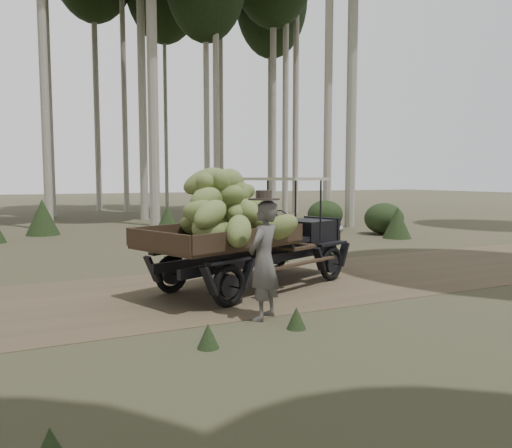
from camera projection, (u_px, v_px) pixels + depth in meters
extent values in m
plane|color=#473D2B|center=(202.00, 292.00, 8.92)|extent=(120.00, 120.00, 0.00)
cube|color=brown|center=(202.00, 292.00, 8.92)|extent=(70.00, 4.00, 0.01)
cube|color=black|center=(308.00, 232.00, 10.43)|extent=(1.16, 1.13, 0.50)
cube|color=black|center=(322.00, 230.00, 10.79)|extent=(0.42, 0.88, 0.56)
cube|color=black|center=(267.00, 232.00, 9.49)|extent=(0.53, 1.21, 0.50)
cube|color=#38281C|center=(218.00, 243.00, 8.58)|extent=(2.96, 2.45, 0.07)
cube|color=#38281C|center=(188.00, 231.00, 9.12)|extent=(2.38, 0.98, 0.29)
cube|color=#38281C|center=(253.00, 238.00, 8.01)|extent=(2.38, 0.98, 0.29)
cube|color=#38281C|center=(157.00, 241.00, 7.64)|extent=(0.65, 1.54, 0.29)
cube|color=beige|center=(281.00, 179.00, 9.68)|extent=(1.53, 1.82, 0.05)
cube|color=black|center=(243.00, 255.00, 9.54)|extent=(3.91, 1.61, 0.16)
cube|color=black|center=(270.00, 259.00, 9.07)|extent=(3.91, 1.61, 0.16)
torus|color=black|center=(276.00, 256.00, 10.84)|extent=(0.69, 0.37, 0.69)
torus|color=black|center=(331.00, 263.00, 9.85)|extent=(0.69, 0.37, 0.69)
torus|color=black|center=(172.00, 274.00, 8.79)|extent=(0.69, 0.37, 0.69)
torus|color=black|center=(229.00, 286.00, 7.81)|extent=(0.69, 0.37, 0.69)
sphere|color=beige|center=(309.00, 226.00, 11.12)|extent=(0.16, 0.16, 0.16)
sphere|color=beige|center=(339.00, 229.00, 10.56)|extent=(0.16, 0.16, 0.16)
ellipsoid|color=#5E783E|center=(256.00, 224.00, 9.23)|extent=(0.64, 0.86, 0.58)
ellipsoid|color=#5E783E|center=(238.00, 211.00, 8.49)|extent=(0.75, 0.78, 0.49)
ellipsoid|color=#5E783E|center=(238.00, 194.00, 8.70)|extent=(0.75, 0.46, 0.52)
ellipsoid|color=#5E783E|center=(230.00, 186.00, 8.57)|extent=(0.58, 0.80, 0.59)
ellipsoid|color=#5E783E|center=(226.00, 233.00, 8.36)|extent=(0.49, 0.80, 0.45)
ellipsoid|color=#5E783E|center=(203.00, 212.00, 7.90)|extent=(0.76, 0.81, 0.39)
ellipsoid|color=#5E783E|center=(232.00, 197.00, 8.99)|extent=(0.44, 0.80, 0.57)
ellipsoid|color=#5E783E|center=(228.00, 184.00, 8.51)|extent=(0.97, 0.75, 0.70)
ellipsoid|color=#5E783E|center=(227.00, 229.00, 8.63)|extent=(0.72, 0.91, 0.65)
ellipsoid|color=#5E783E|center=(248.00, 208.00, 9.04)|extent=(0.69, 0.55, 0.46)
ellipsoid|color=#5E783E|center=(210.00, 199.00, 8.34)|extent=(0.71, 0.46, 0.50)
ellipsoid|color=#5E783E|center=(205.00, 181.00, 8.41)|extent=(0.93, 0.66, 0.65)
ellipsoid|color=#5E783E|center=(210.00, 232.00, 7.82)|extent=(0.83, 0.73, 0.63)
ellipsoid|color=#5E783E|center=(242.00, 210.00, 8.50)|extent=(0.77, 0.91, 0.60)
ellipsoid|color=#5E783E|center=(238.00, 193.00, 8.58)|extent=(0.75, 0.79, 0.54)
ellipsoid|color=#5E783E|center=(230.00, 183.00, 8.54)|extent=(0.82, 0.87, 0.66)
ellipsoid|color=#5E783E|center=(204.00, 227.00, 8.74)|extent=(0.74, 0.88, 0.59)
ellipsoid|color=#5E783E|center=(216.00, 208.00, 8.97)|extent=(0.72, 0.51, 0.54)
ellipsoid|color=#5E783E|center=(228.00, 197.00, 8.44)|extent=(0.64, 0.83, 0.58)
ellipsoid|color=#5E783E|center=(204.00, 183.00, 8.42)|extent=(0.48, 0.70, 0.50)
ellipsoid|color=#5E783E|center=(227.00, 227.00, 9.09)|extent=(0.70, 0.70, 0.46)
ellipsoid|color=#5E783E|center=(210.00, 215.00, 7.74)|extent=(0.87, 0.72, 0.64)
ellipsoid|color=#5E783E|center=(206.00, 199.00, 8.10)|extent=(0.72, 0.51, 0.52)
ellipsoid|color=#5E783E|center=(211.00, 184.00, 8.43)|extent=(0.64, 0.40, 0.37)
ellipsoid|color=#5E783E|center=(195.00, 226.00, 9.01)|extent=(0.86, 0.72, 0.56)
ellipsoid|color=#5E783E|center=(237.00, 209.00, 9.29)|extent=(0.89, 0.53, 0.64)
ellipsoid|color=#5E783E|center=(239.00, 231.00, 7.70)|extent=(0.73, 0.88, 0.69)
ellipsoid|color=#5E783E|center=(280.00, 227.00, 8.43)|extent=(0.83, 0.73, 0.63)
imported|color=#514D4A|center=(264.00, 260.00, 7.13)|extent=(0.74, 0.70, 1.71)
cylinder|color=#322923|center=(264.00, 199.00, 7.05)|extent=(0.64, 0.64, 0.02)
cylinder|color=#322923|center=(264.00, 195.00, 7.04)|extent=(0.32, 0.32, 0.14)
cylinder|color=#B2AD9E|center=(273.00, 59.00, 26.80)|extent=(0.35, 0.35, 16.77)
cylinder|color=#B2AD9E|center=(206.00, 72.00, 23.89)|extent=(0.28, 0.28, 14.17)
cylinder|color=#B2AD9E|center=(353.00, 24.00, 19.99)|extent=(0.43, 0.43, 16.39)
cylinder|color=#B2AD9E|center=(152.00, 34.00, 20.61)|extent=(0.44, 0.44, 15.91)
cylinder|color=#B2AD9E|center=(286.00, 32.00, 26.68)|extent=(0.33, 0.33, 19.62)
cylinder|color=#B2AD9E|center=(296.00, 22.00, 28.09)|extent=(0.35, 0.35, 21.54)
cylinder|color=#B2AD9E|center=(122.00, 11.00, 28.21)|extent=(0.30, 0.30, 22.91)
cylinder|color=#B2AD9E|center=(140.00, 6.00, 23.41)|extent=(0.38, 0.38, 20.20)
cylinder|color=#B2AD9E|center=(95.00, 54.00, 30.24)|extent=(0.35, 0.35, 19.03)
cylinder|color=#B2AD9E|center=(165.00, 72.00, 31.39)|extent=(0.23, 0.23, 17.42)
cylinder|color=#B2AD9E|center=(45.00, 23.00, 24.96)|extent=(0.38, 0.38, 19.53)
cylinder|color=#B2AD9E|center=(220.00, 46.00, 28.39)|extent=(0.29, 0.29, 19.00)
cylinder|color=#B2AD9E|center=(271.00, 84.00, 30.34)|extent=(0.38, 0.38, 15.51)
cylinder|color=#B2AD9E|center=(216.00, 32.00, 23.30)|extent=(0.30, 0.30, 17.67)
ellipsoid|color=#233319|center=(255.00, 243.00, 13.79)|extent=(0.61, 0.61, 0.49)
cone|color=#233319|center=(184.00, 230.00, 14.95)|extent=(0.87, 0.87, 0.97)
cone|color=#233319|center=(397.00, 222.00, 16.81)|extent=(0.96, 0.96, 1.07)
ellipsoid|color=#233319|center=(287.00, 227.00, 18.18)|extent=(0.58, 0.58, 0.46)
ellipsoid|color=#233319|center=(325.00, 214.00, 19.95)|extent=(1.42, 1.42, 1.13)
cone|color=#233319|center=(168.00, 217.00, 19.88)|extent=(0.88, 0.88, 0.98)
ellipsoid|color=#233319|center=(384.00, 218.00, 17.98)|extent=(1.41, 1.41, 1.12)
cone|color=#233319|center=(190.00, 223.00, 15.75)|extent=(1.10, 1.10, 1.22)
cone|color=#233319|center=(239.00, 218.00, 17.74)|extent=(1.07, 1.07, 1.19)
cone|color=#233319|center=(42.00, 217.00, 17.72)|extent=(1.16, 1.16, 1.29)
cone|color=#233319|center=(328.00, 241.00, 13.21)|extent=(0.67, 0.67, 0.74)
cone|color=#233319|center=(283.00, 256.00, 12.07)|extent=(0.27, 0.27, 0.30)
cone|color=#233319|center=(254.00, 258.00, 11.71)|extent=(0.27, 0.27, 0.30)
cone|color=#233319|center=(208.00, 336.00, 5.96)|extent=(0.27, 0.27, 0.30)
cone|color=#233319|center=(202.00, 260.00, 11.50)|extent=(0.27, 0.27, 0.30)
cone|color=#233319|center=(322.00, 252.00, 12.64)|extent=(0.27, 0.27, 0.30)
cone|color=#233319|center=(296.00, 318.00, 6.72)|extent=(0.27, 0.27, 0.30)
cone|color=#233319|center=(318.00, 248.00, 13.39)|extent=(0.27, 0.27, 0.30)
cone|color=#233319|center=(165.00, 261.00, 11.29)|extent=(0.27, 0.27, 0.30)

